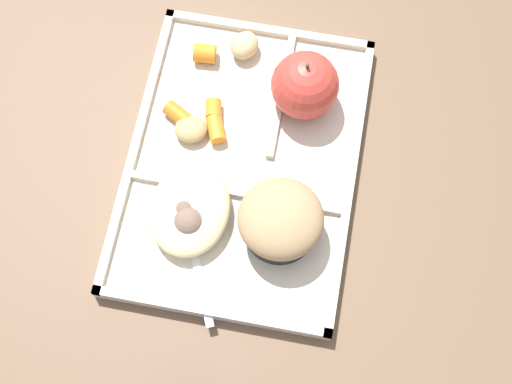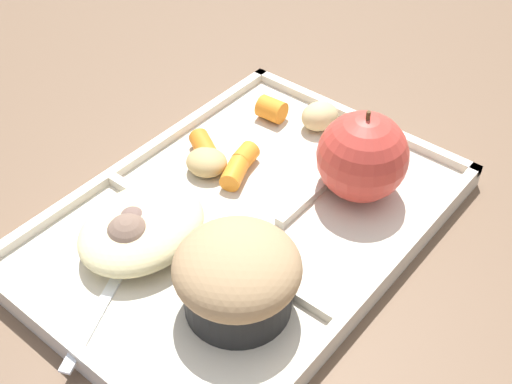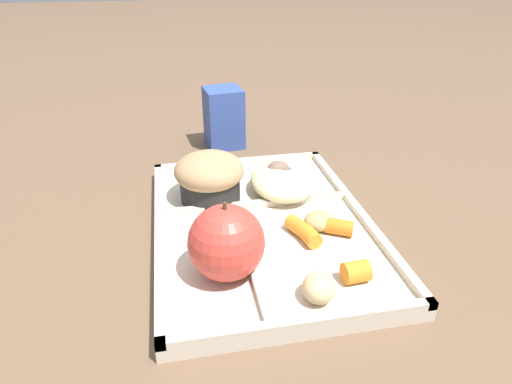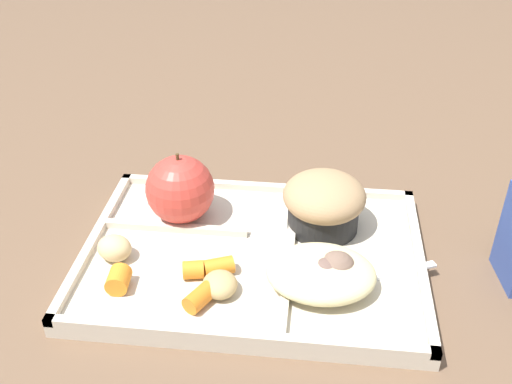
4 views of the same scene
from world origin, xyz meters
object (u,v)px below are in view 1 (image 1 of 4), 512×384
(lunch_tray, at_px, (243,164))
(bran_muffin, at_px, (280,221))
(green_apple, at_px, (305,85))
(plastic_fork, at_px, (193,248))

(lunch_tray, relative_size, bran_muffin, 3.93)
(green_apple, bearing_deg, plastic_fork, -24.11)
(lunch_tray, height_order, plastic_fork, lunch_tray)
(lunch_tray, xyz_separation_m, bran_muffin, (0.07, 0.05, 0.04))
(bran_muffin, bearing_deg, lunch_tray, -142.92)
(lunch_tray, distance_m, plastic_fork, 0.11)
(bran_muffin, xyz_separation_m, plastic_fork, (0.04, -0.09, -0.03))
(lunch_tray, xyz_separation_m, green_apple, (-0.09, 0.05, 0.04))
(lunch_tray, bearing_deg, plastic_fork, -17.07)
(green_apple, height_order, plastic_fork, green_apple)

